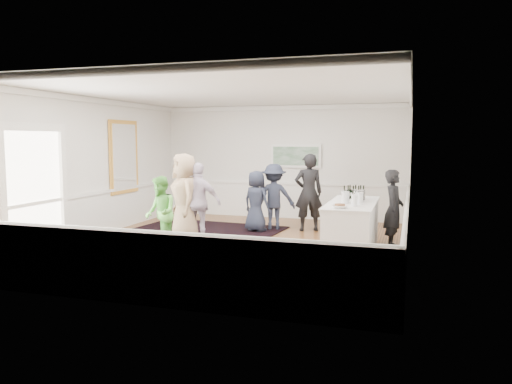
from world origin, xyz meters
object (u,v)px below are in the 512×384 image
(nut_bowl, at_px, (340,206))
(serving_table, at_px, (352,226))
(guest_green, at_px, (160,213))
(guest_lilac, at_px, (199,202))
(guest_navy, at_px, (256,201))
(bartender, at_px, (394,209))
(guest_dark_b, at_px, (309,192))
(ice_bucket, at_px, (359,196))
(guest_tan, at_px, (185,198))
(guest_dark_a, at_px, (274,197))

(nut_bowl, bearing_deg, serving_table, 82.82)
(guest_green, height_order, guest_lilac, guest_lilac)
(guest_green, xyz_separation_m, guest_lilac, (0.42, 0.97, 0.12))
(guest_navy, bearing_deg, bartender, -175.34)
(guest_dark_b, bearing_deg, serving_table, 100.71)
(guest_lilac, distance_m, nut_bowl, 3.32)
(guest_navy, relative_size, ice_bucket, 5.73)
(bartender, bearing_deg, guest_tan, 100.13)
(bartender, bearing_deg, guest_dark_b, 57.01)
(bartender, relative_size, guest_green, 1.08)
(serving_table, height_order, guest_navy, guest_navy)
(guest_dark_b, xyz_separation_m, nut_bowl, (1.16, -2.89, 0.08))
(guest_tan, xyz_separation_m, nut_bowl, (3.50, -0.81, 0.06))
(guest_dark_b, bearing_deg, ice_bucket, 104.86)
(guest_dark_b, bearing_deg, nut_bowl, 89.27)
(guest_green, bearing_deg, guest_dark_a, 111.23)
(bartender, distance_m, guest_dark_b, 2.52)
(guest_dark_a, relative_size, ice_bucket, 6.31)
(guest_lilac, bearing_deg, guest_dark_a, -120.12)
(guest_navy, bearing_deg, ice_bucket, 173.83)
(serving_table, distance_m, guest_green, 3.88)
(bartender, height_order, ice_bucket, bartender)
(guest_green, distance_m, guest_dark_a, 3.30)
(guest_lilac, relative_size, guest_dark_a, 1.06)
(serving_table, distance_m, guest_dark_a, 2.85)
(guest_lilac, bearing_deg, guest_navy, -117.56)
(guest_tan, relative_size, guest_lilac, 1.12)
(guest_navy, xyz_separation_m, ice_bucket, (2.58, -1.32, 0.36))
(serving_table, relative_size, guest_dark_b, 1.29)
(bartender, height_order, guest_dark_a, guest_dark_a)
(ice_bucket, relative_size, nut_bowl, 0.90)
(guest_tan, bearing_deg, nut_bowl, 36.44)
(guest_dark_a, height_order, guest_dark_b, guest_dark_b)
(serving_table, distance_m, bartender, 0.99)
(serving_table, xyz_separation_m, guest_green, (-3.74, -1.03, 0.25))
(guest_dark_a, relative_size, nut_bowl, 5.70)
(ice_bucket, bearing_deg, guest_dark_a, 142.62)
(bartender, xyz_separation_m, guest_tan, (-4.41, -0.64, 0.15))
(guest_dark_a, height_order, nut_bowl, guest_dark_a)
(guest_green, distance_m, nut_bowl, 3.63)
(ice_bucket, height_order, nut_bowl, ice_bucket)
(guest_green, bearing_deg, guest_navy, 113.29)
(guest_dark_b, height_order, guest_navy, guest_dark_b)
(guest_tan, height_order, guest_lilac, guest_tan)
(guest_lilac, xyz_separation_m, guest_dark_a, (1.17, 1.92, -0.05))
(guest_green, relative_size, guest_navy, 1.01)
(guest_green, bearing_deg, ice_bucket, 67.07)
(serving_table, xyz_separation_m, guest_navy, (-2.47, 1.46, 0.25))
(serving_table, bearing_deg, guest_tan, -177.93)
(ice_bucket, distance_m, nut_bowl, 1.11)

